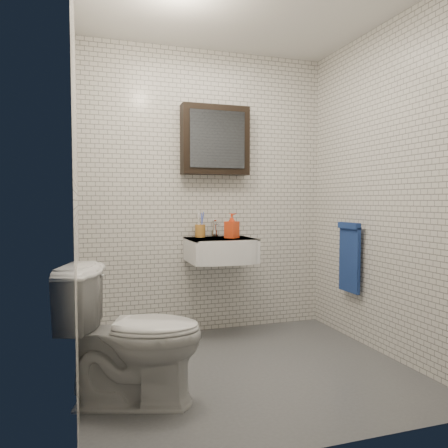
# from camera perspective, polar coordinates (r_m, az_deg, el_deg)

# --- Properties ---
(ground) EXTENTS (2.20, 2.00, 0.01)m
(ground) POSITION_cam_1_polar(r_m,az_deg,el_deg) (3.18, 3.06, -18.42)
(ground) COLOR #4B4F53
(ground) RESTS_ON ground
(room_shell) EXTENTS (2.22, 2.02, 2.51)m
(room_shell) POSITION_cam_1_polar(r_m,az_deg,el_deg) (2.98, 3.14, 8.77)
(room_shell) COLOR silver
(room_shell) RESTS_ON ground
(washbasin) EXTENTS (0.55, 0.50, 0.20)m
(washbasin) POSITION_cam_1_polar(r_m,az_deg,el_deg) (3.69, -0.27, -3.38)
(washbasin) COLOR white
(washbasin) RESTS_ON room_shell
(faucet) EXTENTS (0.06, 0.20, 0.15)m
(faucet) POSITION_cam_1_polar(r_m,az_deg,el_deg) (3.87, -1.16, -0.69)
(faucet) COLOR silver
(faucet) RESTS_ON washbasin
(mirror_cabinet) EXTENTS (0.60, 0.15, 0.60)m
(mirror_cabinet) POSITION_cam_1_polar(r_m,az_deg,el_deg) (3.89, -1.15, 10.87)
(mirror_cabinet) COLOR black
(mirror_cabinet) RESTS_ON room_shell
(towel_rail) EXTENTS (0.09, 0.30, 0.58)m
(towel_rail) POSITION_cam_1_polar(r_m,az_deg,el_deg) (3.79, 16.08, -3.82)
(towel_rail) COLOR silver
(towel_rail) RESTS_ON room_shell
(toothbrush_cup) EXTENTS (0.11, 0.11, 0.24)m
(toothbrush_cup) POSITION_cam_1_polar(r_m,az_deg,el_deg) (3.84, -3.13, -0.81)
(toothbrush_cup) COLOR #B8792E
(toothbrush_cup) RESTS_ON washbasin
(soap_bottle) EXTENTS (0.14, 0.14, 0.21)m
(soap_bottle) POSITION_cam_1_polar(r_m,az_deg,el_deg) (3.72, 1.02, -0.23)
(soap_bottle) COLOR orange
(soap_bottle) RESTS_ON washbasin
(toilet) EXTENTS (0.89, 0.66, 0.80)m
(toilet) POSITION_cam_1_polar(r_m,az_deg,el_deg) (2.64, -11.76, -13.93)
(toilet) COLOR silver
(toilet) RESTS_ON ground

